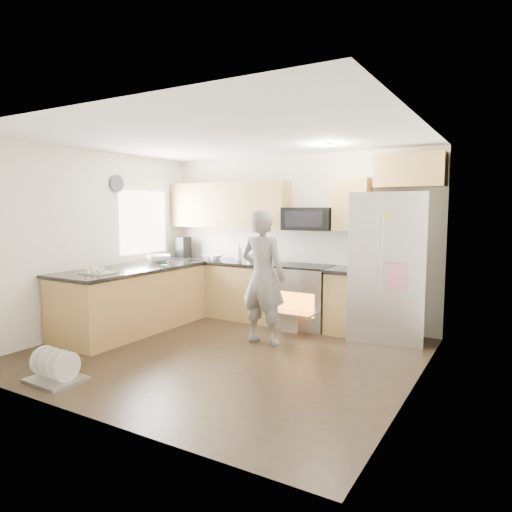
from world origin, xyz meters
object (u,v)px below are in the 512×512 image
Objects in this scene: person at (263,277)px; dish_rack at (56,372)px; stove_range at (305,282)px; refrigerator at (388,266)px.

person is 3.11× the size of dish_rack.
person reaches higher than dish_rack.
stove_range is 1.01× the size of person.
dish_rack is (-1.19, -2.25, -0.79)m from person.
refrigerator reaches higher than dish_rack.
refrigerator is 3.50× the size of dish_rack.
stove_range reaches higher than person.
refrigerator is at bearing 0.35° from stove_range.
stove_range is 3.15× the size of dish_rack.
refrigerator is (1.21, 0.01, 0.32)m from stove_range.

